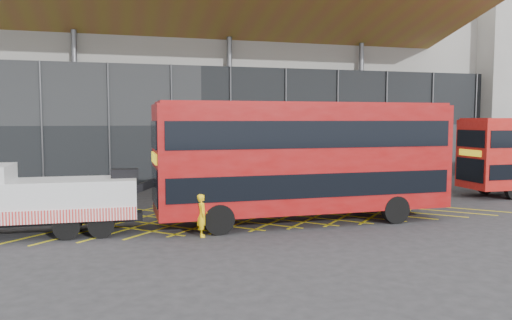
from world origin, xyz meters
name	(u,v)px	position (x,y,z in m)	size (l,w,h in m)	color
ground_plane	(202,217)	(0.00, 0.00, 0.00)	(120.00, 120.00, 0.00)	#29292C
road_markings	(269,213)	(3.20, 0.00, 0.01)	(23.16, 7.16, 0.01)	yellow
construction_building	(185,62)	(1.92, 18.40, 8.98)	(55.00, 23.97, 18.00)	gray
recovery_truck	(19,197)	(-7.24, -1.91, 1.53)	(9.49, 2.61, 3.30)	black
bus_towed	(304,156)	(4.01, -2.39, 2.84)	(12.60, 3.04, 5.11)	maroon
worker	(202,215)	(-0.65, -3.81, 0.81)	(0.59, 0.39, 1.63)	yellow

